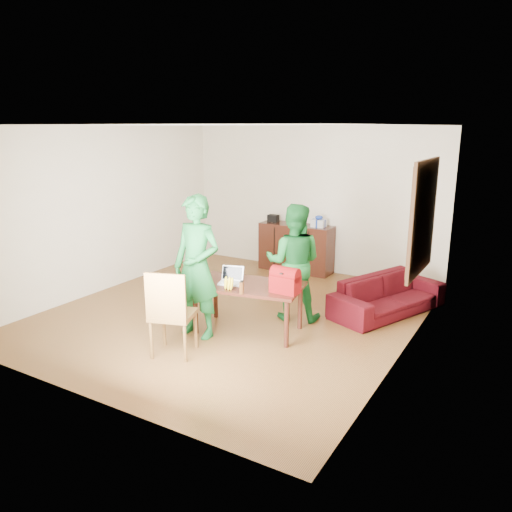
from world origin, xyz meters
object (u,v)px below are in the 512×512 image
Objects in this scene: person_near at (197,267)px; person_far at (294,262)px; chair at (173,330)px; bottle at (242,287)px; laptop at (230,281)px; red_bag at (285,282)px; sofa at (388,295)px; table at (248,290)px.

person_far is at bearing 55.39° from person_near.
chair is 6.24× the size of bottle.
laptop is 0.97× the size of red_bag.
red_bag is 1.96m from sofa.
person_far is (0.30, 0.74, 0.25)m from table.
red_bag reaches higher than sofa.
person_near reaches higher than laptop.
chair is 3.02× the size of red_bag.
bottle is (-0.17, -1.12, -0.08)m from person_far.
person_near is 0.50m from laptop.
red_bag is at bearing 19.19° from person_near.
sofa is at bearing -158.99° from person_far.
person_near is 1.43m from person_far.
bottle is at bearing 5.00° from person_near.
red_bag reaches higher than table.
chair is 2.00m from person_far.
person_near is (-0.09, 0.62, 0.62)m from chair.
person_far reaches higher than bottle.
bottle reaches higher than sofa.
red_bag reaches higher than laptop.
laptop is (0.29, 0.34, -0.23)m from person_near.
laptop is at bearing 159.82° from sofa.
person_far is at bearing 57.47° from table.
red_bag is 0.19× the size of sofa.
laptop is at bearing -175.47° from red_bag.
chair is at bearing 50.31° from person_far.
table is at bearing 50.01° from person_far.
red_bag is at bearing -16.15° from table.
person_near is 1.00× the size of sofa.
person_near is 10.86× the size of bottle.
table is 1.43× the size of chair.
chair is 3.26m from sofa.
chair is 0.58× the size of person_near.
person_far reaches higher than chair.
chair is 0.58× the size of sofa.
laptop is 0.19× the size of sofa.
table is 0.43m from bottle.
sofa is at bearing 37.02° from chair.
table is 8.94× the size of bottle.
bottle is at bearing 32.16° from chair.
bottle is 0.09× the size of sofa.
person_near reaches higher than person_far.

